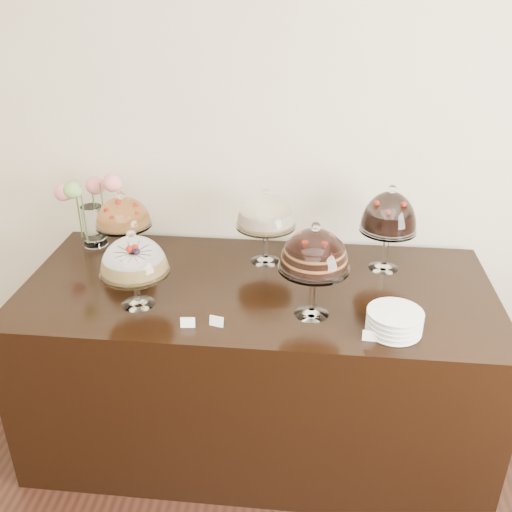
# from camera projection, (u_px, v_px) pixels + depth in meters

# --- Properties ---
(wall_back) EXTENTS (5.00, 0.04, 3.00)m
(wall_back) POSITION_uv_depth(u_px,v_px,m) (263.00, 129.00, 2.89)
(wall_back) COLOR beige
(wall_back) RESTS_ON ground
(display_counter) EXTENTS (2.20, 1.00, 0.90)m
(display_counter) POSITION_uv_depth(u_px,v_px,m) (257.00, 363.00, 2.88)
(display_counter) COLOR black
(display_counter) RESTS_ON ground
(cake_stand_sugar_sponge) EXTENTS (0.30, 0.30, 0.36)m
(cake_stand_sugar_sponge) POSITION_uv_depth(u_px,v_px,m) (134.00, 259.00, 2.43)
(cake_stand_sugar_sponge) COLOR white
(cake_stand_sugar_sponge) RESTS_ON display_counter
(cake_stand_choco_layer) EXTENTS (0.30, 0.30, 0.43)m
(cake_stand_choco_layer) POSITION_uv_depth(u_px,v_px,m) (314.00, 253.00, 2.32)
(cake_stand_choco_layer) COLOR white
(cake_stand_choco_layer) RESTS_ON display_counter
(cake_stand_cheesecake) EXTENTS (0.30, 0.30, 0.39)m
(cake_stand_cheesecake) POSITION_uv_depth(u_px,v_px,m) (266.00, 214.00, 2.78)
(cake_stand_cheesecake) COLOR white
(cake_stand_cheesecake) RESTS_ON display_counter
(cake_stand_dark_choco) EXTENTS (0.27, 0.27, 0.43)m
(cake_stand_dark_choco) POSITION_uv_depth(u_px,v_px,m) (389.00, 215.00, 2.70)
(cake_stand_dark_choco) COLOR white
(cake_stand_dark_choco) RESTS_ON display_counter
(cake_stand_fruit_tart) EXTENTS (0.28, 0.28, 0.35)m
(cake_stand_fruit_tart) POSITION_uv_depth(u_px,v_px,m) (123.00, 215.00, 2.85)
(cake_stand_fruit_tart) COLOR white
(cake_stand_fruit_tart) RESTS_ON display_counter
(flower_vase) EXTENTS (0.35, 0.31, 0.40)m
(flower_vase) POSITION_uv_depth(u_px,v_px,m) (90.00, 205.00, 2.97)
(flower_vase) COLOR white
(flower_vase) RESTS_ON display_counter
(plate_stack) EXTENTS (0.22, 0.22, 0.09)m
(plate_stack) POSITION_uv_depth(u_px,v_px,m) (394.00, 322.00, 2.31)
(plate_stack) COLOR white
(plate_stack) RESTS_ON display_counter
(price_card_left) EXTENTS (0.06, 0.02, 0.04)m
(price_card_left) POSITION_uv_depth(u_px,v_px,m) (188.00, 323.00, 2.35)
(price_card_left) COLOR white
(price_card_left) RESTS_ON display_counter
(price_card_right) EXTENTS (0.06, 0.02, 0.04)m
(price_card_right) POSITION_uv_depth(u_px,v_px,m) (370.00, 336.00, 2.27)
(price_card_right) COLOR white
(price_card_right) RESTS_ON display_counter
(price_card_extra) EXTENTS (0.06, 0.03, 0.04)m
(price_card_extra) POSITION_uv_depth(u_px,v_px,m) (216.00, 321.00, 2.36)
(price_card_extra) COLOR white
(price_card_extra) RESTS_ON display_counter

